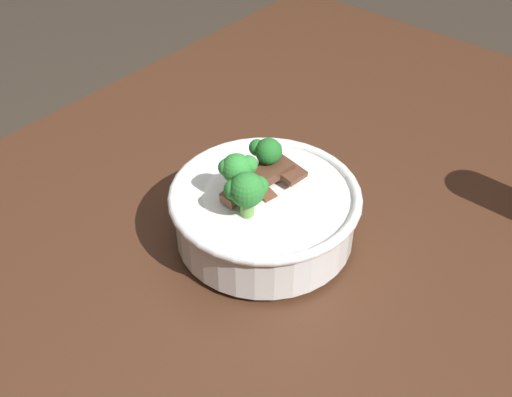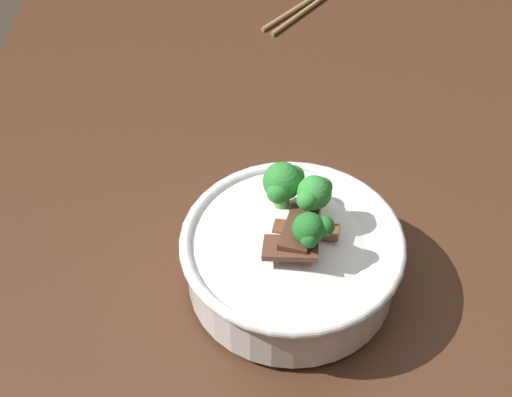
# 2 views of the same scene
# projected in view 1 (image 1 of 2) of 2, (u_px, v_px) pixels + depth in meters

# --- Properties ---
(dining_table) EXTENTS (1.48, 0.83, 0.78)m
(dining_table) POSITION_uv_depth(u_px,v_px,m) (201.00, 344.00, 0.77)
(dining_table) COLOR #472819
(dining_table) RESTS_ON ground
(rice_bowl) EXTENTS (0.22, 0.22, 0.13)m
(rice_bowl) POSITION_uv_depth(u_px,v_px,m) (264.00, 208.00, 0.73)
(rice_bowl) COLOR white
(rice_bowl) RESTS_ON dining_table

